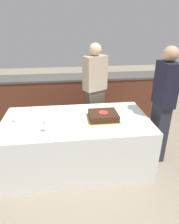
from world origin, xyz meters
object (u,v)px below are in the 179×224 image
(plate_stack, at_px, (21,118))
(wine_glass, at_px, (45,124))
(person_seated_right, at_px, (162,105))
(cake, at_px, (103,116))
(person_cutting_cake, at_px, (95,92))

(plate_stack, bearing_deg, wine_glass, -45.28)
(plate_stack, relative_size, person_seated_right, 0.13)
(plate_stack, height_order, person_seated_right, person_seated_right)
(cake, bearing_deg, person_cutting_cake, 90.00)
(cake, xyz_separation_m, person_seated_right, (0.85, 0.02, 0.10))
(plate_stack, xyz_separation_m, person_seated_right, (1.96, -0.07, 0.12))
(wine_glass, bearing_deg, person_seated_right, 10.27)
(cake, bearing_deg, person_seated_right, 1.59)
(plate_stack, distance_m, wine_glass, 0.52)
(cake, bearing_deg, plate_stack, 175.15)
(wine_glass, bearing_deg, person_cutting_cake, 54.05)
(cake, bearing_deg, wine_glass, -160.54)
(person_cutting_cake, bearing_deg, wine_glass, 27.72)
(wine_glass, xyz_separation_m, person_cutting_cake, (0.76, 1.04, 0.02))
(person_seated_right, bearing_deg, cake, -88.41)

